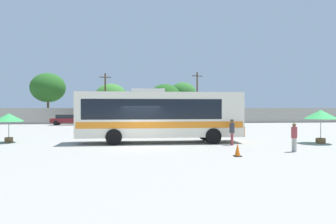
{
  "coord_description": "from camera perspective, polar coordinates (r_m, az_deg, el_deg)",
  "views": [
    {
      "loc": [
        -0.66,
        -19.63,
        2.39
      ],
      "look_at": [
        2.31,
        5.75,
        2.04
      ],
      "focal_mm": 33.99,
      "sensor_mm": 36.0,
      "label": 1
    }
  ],
  "objects": [
    {
      "name": "ground_plane",
      "position": [
        29.74,
        -5.39,
        -3.82
      ],
      "size": [
        300.0,
        300.0,
        0.0
      ],
      "primitive_type": "plane",
      "color": "gray"
    },
    {
      "name": "perimeter_wall",
      "position": [
        47.96,
        -5.88,
        -0.67
      ],
      "size": [
        80.0,
        0.3,
        2.33
      ],
      "primitive_type": "cube",
      "color": "#9E998C",
      "rests_on": "ground_plane"
    },
    {
      "name": "coach_bus_cream_orange",
      "position": [
        21.66,
        -1.79,
        -0.37
      ],
      "size": [
        11.09,
        2.85,
        3.66
      ],
      "color": "silver",
      "rests_on": "ground_plane"
    },
    {
      "name": "attendant_by_bus_door",
      "position": [
        20.65,
        11.42,
        -3.29
      ],
      "size": [
        0.38,
        0.38,
        1.63
      ],
      "color": "#99383D",
      "rests_on": "ground_plane"
    },
    {
      "name": "passenger_waiting_on_apron",
      "position": [
        18.46,
        21.69,
        -3.95
      ],
      "size": [
        0.41,
        0.41,
        1.56
      ],
      "color": "#B7B2A8",
      "rests_on": "ground_plane"
    },
    {
      "name": "vendor_umbrella_near_gate_green",
      "position": [
        24.27,
        -26.67,
        -0.99
      ],
      "size": [
        1.98,
        1.98,
        2.0
      ],
      "color": "gray",
      "rests_on": "ground_plane"
    },
    {
      "name": "vendor_umbrella_secondary_green",
      "position": [
        23.53,
        25.72,
        -0.5
      ],
      "size": [
        2.17,
        2.17,
        2.24
      ],
      "color": "gray",
      "rests_on": "ground_plane"
    },
    {
      "name": "parked_car_leftmost_maroon",
      "position": [
        45.72,
        -17.69,
        -1.28
      ],
      "size": [
        4.33,
        2.06,
        1.43
      ],
      "color": "maroon",
      "rests_on": "ground_plane"
    },
    {
      "name": "parked_car_second_grey",
      "position": [
        44.22,
        -11.02,
        -1.27
      ],
      "size": [
        4.19,
        2.13,
        1.54
      ],
      "color": "slate",
      "rests_on": "ground_plane"
    },
    {
      "name": "utility_pole_near",
      "position": [
        52.17,
        5.25,
        2.85
      ],
      "size": [
        1.78,
        0.53,
        8.15
      ],
      "color": "#4C3823",
      "rests_on": "ground_plane"
    },
    {
      "name": "utility_pole_far",
      "position": [
        50.69,
        -11.19,
        2.66
      ],
      "size": [
        1.8,
        0.27,
        7.74
      ],
      "color": "#4C3823",
      "rests_on": "ground_plane"
    },
    {
      "name": "roadside_tree_left",
      "position": [
        53.5,
        -20.73,
        4.1
      ],
      "size": [
        5.4,
        5.4,
        7.83
      ],
      "color": "brown",
      "rests_on": "ground_plane"
    },
    {
      "name": "roadside_tree_midleft",
      "position": [
        53.15,
        -10.2,
        2.59
      ],
      "size": [
        5.31,
        5.31,
        6.32
      ],
      "color": "brown",
      "rests_on": "ground_plane"
    },
    {
      "name": "roadside_tree_midright",
      "position": [
        52.27,
        -0.51,
        2.64
      ],
      "size": [
        5.16,
        5.16,
        6.28
      ],
      "color": "brown",
      "rests_on": "ground_plane"
    },
    {
      "name": "roadside_tree_right",
      "position": [
        55.24,
        2.67,
        3.23
      ],
      "size": [
        4.75,
        4.75,
        6.77
      ],
      "color": "brown",
      "rests_on": "ground_plane"
    },
    {
      "name": "traffic_cone_on_apron",
      "position": [
        16.03,
        12.36,
        -6.7
      ],
      "size": [
        0.36,
        0.36,
        0.64
      ],
      "color": "black",
      "rests_on": "ground_plane"
    }
  ]
}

